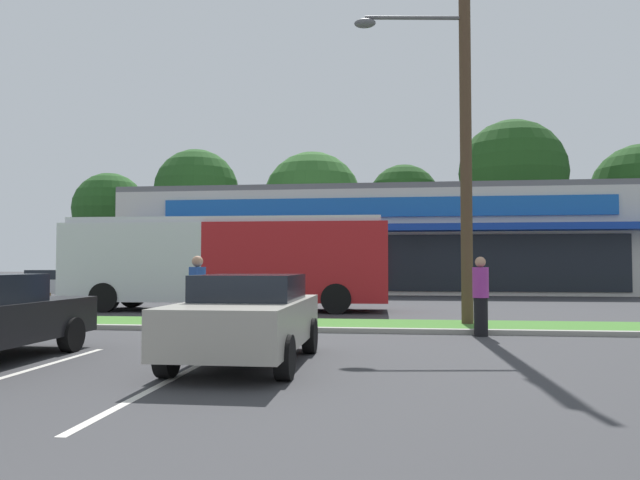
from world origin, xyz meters
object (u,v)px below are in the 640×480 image
Objects in this scene: car_1 at (52,284)px; pedestrian_by_pole at (197,298)px; bus_stop_bench at (22,311)px; car_0 at (248,317)px; utility_pole at (460,98)px; city_bus at (227,260)px; pedestrian_near_bench at (481,296)px.

pedestrian_by_pole is at bearing 130.50° from car_1.
car_0 is at bearing 149.68° from bus_stop_bench.
utility_pole is 9.98m from city_bus.
pedestrian_near_bench is (7.80, -6.66, -0.86)m from city_bus.
pedestrian_near_bench is (17.52, -11.84, 0.18)m from car_1.
pedestrian_by_pole is (11.35, -13.29, 0.19)m from car_1.
utility_pole is at bearing -168.48° from bus_stop_bench.
bus_stop_bench is 0.89× the size of pedestrian_near_bench.
car_1 is (-6.66, 12.31, 0.22)m from bus_stop_bench.
city_bus reaches higher than pedestrian_near_bench.
pedestrian_near_bench is at bearing 145.95° from car_1.
pedestrian_by_pole is at bearing -147.31° from car_0.
pedestrian_near_bench is (4.36, 4.27, 0.15)m from car_0.
city_bus is 8.32m from pedestrian_by_pole.
city_bus is 7.86m from bus_stop_bench.
city_bus is at bearing -162.52° from car_0.
bus_stop_bench is 0.88× the size of pedestrian_by_pole.
city_bus is 11.06m from car_1.
car_1 is (-13.16, 16.11, -0.04)m from car_0.
pedestrian_near_bench reaches higher than car_1.
pedestrian_near_bench is at bearing 138.16° from city_bus.
pedestrian_by_pole is at bearing 168.12° from bus_stop_bench.
car_1 is at bearing -104.60° from pedestrian_near_bench.
utility_pole is 20.72m from car_1.
city_bus is at bearing 100.11° from pedestrian_by_pole.
bus_stop_bench is 13.99m from car_1.
city_bus is 6.33× the size of pedestrian_near_bench.
car_1 is at bearing 149.64° from utility_pole.
bus_stop_bench is at bearing 118.42° from car_1.
pedestrian_near_bench is (0.22, -1.70, -5.03)m from utility_pole.
pedestrian_by_pole is (4.69, -0.99, 0.41)m from bus_stop_bench.
car_0 is (-4.14, -5.97, -5.18)m from utility_pole.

